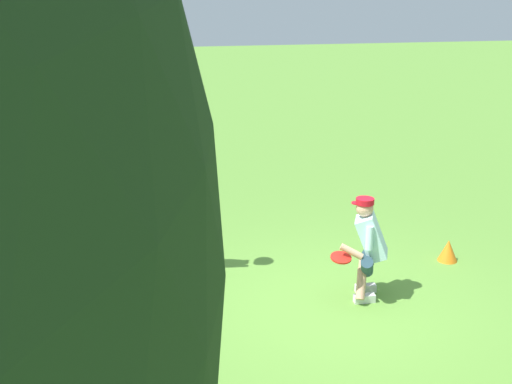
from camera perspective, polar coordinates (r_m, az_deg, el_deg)
ground_plane at (r=8.16m, az=7.14°, el=-10.11°), size 60.00×60.00×0.00m
person at (r=8.26m, az=9.51°, el=-4.49°), size 0.69×0.65×1.29m
dog at (r=8.49m, az=-9.70°, el=3.51°), size 1.08×0.44×0.56m
frisbee_flying at (r=8.31m, az=-7.93°, el=6.41°), size 0.28×0.28×0.05m
frisbee_held at (r=8.09m, az=7.25°, el=-5.56°), size 0.30×0.30×0.09m
training_cone at (r=9.76m, az=16.04°, el=-4.81°), size 0.28×0.28×0.31m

